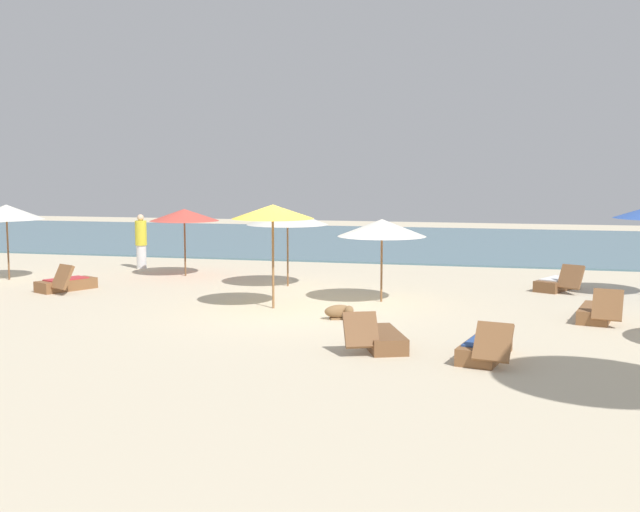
% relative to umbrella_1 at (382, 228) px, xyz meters
% --- Properties ---
extents(ground_plane, '(60.00, 60.00, 0.00)m').
position_rel_umbrella_1_xyz_m(ground_plane, '(-1.84, -1.81, -1.75)').
color(ground_plane, beige).
extents(ocean_water, '(48.00, 16.00, 0.06)m').
position_rel_umbrella_1_xyz_m(ocean_water, '(-1.84, 15.19, -1.72)').
color(ocean_water, slate).
rests_on(ocean_water, ground_plane).
extents(umbrella_1, '(2.08, 2.08, 1.95)m').
position_rel_umbrella_1_xyz_m(umbrella_1, '(0.00, 0.00, 0.00)').
color(umbrella_1, brown).
rests_on(umbrella_1, ground_plane).
extents(umbrella_3, '(1.85, 1.85, 2.33)m').
position_rel_umbrella_1_xyz_m(umbrella_3, '(-2.22, -1.45, 0.42)').
color(umbrella_3, olive).
rests_on(umbrella_3, ground_plane).
extents(umbrella_6, '(2.18, 2.18, 2.05)m').
position_rel_umbrella_1_xyz_m(umbrella_6, '(-2.83, 1.80, 0.10)').
color(umbrella_6, brown).
rests_on(umbrella_6, ground_plane).
extents(umbrella_7, '(2.01, 2.01, 1.97)m').
position_rel_umbrella_1_xyz_m(umbrella_7, '(-6.33, 3.04, 0.04)').
color(umbrella_7, brown).
rests_on(umbrella_7, ground_plane).
extents(umbrella_8, '(2.06, 2.06, 2.13)m').
position_rel_umbrella_1_xyz_m(umbrella_8, '(-10.85, 1.08, 0.17)').
color(umbrella_8, brown).
rests_on(umbrella_8, ground_plane).
extents(lounger_0, '(0.92, 1.75, 0.72)m').
position_rel_umbrella_1_xyz_m(lounger_0, '(2.58, -5.11, -1.57)').
color(lounger_0, brown).
rests_on(lounger_0, ground_plane).
extents(lounger_1, '(1.26, 1.74, 0.73)m').
position_rel_umbrella_1_xyz_m(lounger_1, '(4.14, 2.82, -1.57)').
color(lounger_1, brown).
rests_on(lounger_1, ground_plane).
extents(lounger_2, '(1.24, 1.73, 0.74)m').
position_rel_umbrella_1_xyz_m(lounger_2, '(-8.17, -0.31, -1.57)').
color(lounger_2, brown).
rests_on(lounger_2, ground_plane).
extents(lounger_3, '(1.16, 1.77, 0.71)m').
position_rel_umbrella_1_xyz_m(lounger_3, '(0.77, -4.73, -1.58)').
color(lounger_3, brown).
rests_on(lounger_3, ground_plane).
extents(lounger_5, '(0.91, 1.72, 0.75)m').
position_rel_umbrella_1_xyz_m(lounger_5, '(4.70, -1.21, -1.58)').
color(lounger_5, brown).
rests_on(lounger_5, ground_plane).
extents(person_0, '(0.45, 0.45, 1.71)m').
position_rel_umbrella_1_xyz_m(person_0, '(-8.35, 4.25, -0.89)').
color(person_0, white).
rests_on(person_0, ground_plane).
extents(dog, '(0.67, 0.51, 0.31)m').
position_rel_umbrella_1_xyz_m(dog, '(-0.48, -2.36, -1.58)').
color(dog, olive).
rests_on(dog, ground_plane).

